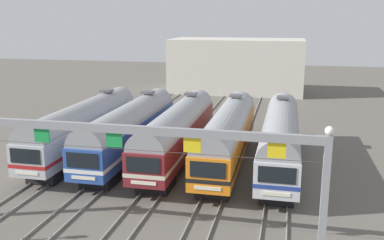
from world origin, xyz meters
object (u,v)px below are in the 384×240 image
object	(u,v)px
commuter_train_blue	(130,128)
catenary_gantry	(114,147)
commuter_train_stainless	(84,125)
commuter_train_maroon	(178,131)
commuter_train_silver	(280,136)
commuter_train_orange	(228,133)

from	to	relation	value
commuter_train_blue	catenary_gantry	world-z (taller)	catenary_gantry
commuter_train_stainless	catenary_gantry	distance (m)	16.14
commuter_train_maroon	catenary_gantry	xyz separation A→B (m)	(0.00, -13.50, 2.57)
commuter_train_stainless	commuter_train_silver	distance (m)	16.94
catenary_gantry	commuter_train_blue	bearing A→B (deg)	107.42
commuter_train_maroon	commuter_train_orange	xyz separation A→B (m)	(4.23, 0.00, 0.00)
commuter_train_blue	catenary_gantry	distance (m)	14.38
commuter_train_orange	commuter_train_silver	distance (m)	4.23
commuter_train_stainless	catenary_gantry	xyz separation A→B (m)	(8.47, -13.50, 2.57)
commuter_train_orange	catenary_gantry	distance (m)	14.38
commuter_train_orange	catenary_gantry	bearing A→B (deg)	-107.42
commuter_train_stainless	commuter_train_blue	bearing A→B (deg)	0.00
commuter_train_maroon	catenary_gantry	bearing A→B (deg)	-90.00
commuter_train_maroon	catenary_gantry	size ratio (longest dim) A/B	0.81
commuter_train_stainless	commuter_train_blue	distance (m)	4.23
commuter_train_orange	commuter_train_maroon	bearing A→B (deg)	180.00
commuter_train_blue	commuter_train_orange	size ratio (longest dim) A/B	1.00
commuter_train_stainless	commuter_train_orange	distance (m)	12.70
commuter_train_stainless	commuter_train_silver	world-z (taller)	same
catenary_gantry	commuter_train_silver	bearing A→B (deg)	57.89
catenary_gantry	commuter_train_stainless	bearing A→B (deg)	122.11
commuter_train_orange	catenary_gantry	xyz separation A→B (m)	(-4.23, -13.50, 2.57)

